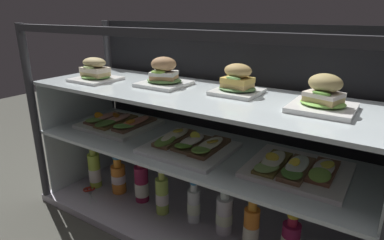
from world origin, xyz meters
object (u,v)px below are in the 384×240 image
at_px(open_sandwich_tray_right_of_center, 189,145).
at_px(juice_bottle_front_second, 224,214).
at_px(plated_roll_sandwich_left_of_center, 237,82).
at_px(plated_roll_sandwich_far_left, 95,72).
at_px(plated_roll_sandwich_center, 164,75).
at_px(open_sandwich_tray_far_left, 297,169).
at_px(kitchen_scissors, 90,191).
at_px(juice_bottle_front_right_end, 251,228).
at_px(juice_bottle_front_fourth, 290,240).
at_px(juice_bottle_front_middle, 162,195).
at_px(juice_bottle_back_center, 142,184).
at_px(juice_bottle_front_left_end, 95,170).
at_px(juice_bottle_tucked_behind, 118,177).
at_px(plated_roll_sandwich_right_of_center, 323,98).
at_px(open_sandwich_tray_near_left_corner, 118,123).
at_px(juice_bottle_back_right, 194,205).

bearing_deg(open_sandwich_tray_right_of_center, juice_bottle_front_second, 4.96).
bearing_deg(plated_roll_sandwich_left_of_center, open_sandwich_tray_right_of_center, -150.05).
xyz_separation_m(plated_roll_sandwich_far_left, plated_roll_sandwich_center, (0.33, 0.09, 0.00)).
distance_m(plated_roll_sandwich_far_left, open_sandwich_tray_far_left, 0.97).
relative_size(plated_roll_sandwich_left_of_center, kitchen_scissors, 1.08).
bearing_deg(plated_roll_sandwich_center, plated_roll_sandwich_far_left, -165.09).
distance_m(plated_roll_sandwich_far_left, juice_bottle_front_right_end, 0.96).
bearing_deg(juice_bottle_front_fourth, juice_bottle_front_middle, -177.98).
xyz_separation_m(plated_roll_sandwich_far_left, juice_bottle_back_center, (0.21, 0.04, -0.53)).
xyz_separation_m(juice_bottle_front_left_end, juice_bottle_front_second, (0.75, 0.04, -0.01)).
bearing_deg(juice_bottle_front_fourth, juice_bottle_tucked_behind, 179.88).
xyz_separation_m(open_sandwich_tray_right_of_center, juice_bottle_front_fourth, (0.45, 0.00, -0.28)).
height_order(plated_roll_sandwich_center, juice_bottle_front_fourth, plated_roll_sandwich_center).
height_order(plated_roll_sandwich_left_of_center, kitchen_scissors, plated_roll_sandwich_left_of_center).
relative_size(plated_roll_sandwich_left_of_center, juice_bottle_front_fourth, 0.87).
bearing_deg(plated_roll_sandwich_right_of_center, open_sandwich_tray_near_left_corner, 179.75).
xyz_separation_m(juice_bottle_front_middle, kitchen_scissors, (-0.43, -0.06, -0.08)).
relative_size(open_sandwich_tray_far_left, juice_bottle_front_right_end, 1.46).
bearing_deg(plated_roll_sandwich_left_of_center, juice_bottle_front_middle, -159.72).
bearing_deg(juice_bottle_tucked_behind, kitchen_scissors, -146.77).
bearing_deg(open_sandwich_tray_right_of_center, plated_roll_sandwich_left_of_center, 29.95).
bearing_deg(plated_roll_sandwich_far_left, juice_bottle_front_middle, 2.26).
relative_size(juice_bottle_front_left_end, juice_bottle_back_right, 1.14).
distance_m(juice_bottle_back_center, kitchen_scissors, 0.31).
relative_size(juice_bottle_front_left_end, juice_bottle_front_fourth, 1.14).
bearing_deg(juice_bottle_front_left_end, open_sandwich_tray_right_of_center, 2.14).
height_order(juice_bottle_tucked_behind, juice_bottle_front_fourth, same).
bearing_deg(kitchen_scissors, open_sandwich_tray_right_of_center, 8.07).
height_order(plated_roll_sandwich_center, juice_bottle_back_right, plated_roll_sandwich_center).
relative_size(open_sandwich_tray_near_left_corner, juice_bottle_front_fourth, 1.70).
height_order(open_sandwich_tray_far_left, juice_bottle_back_right, open_sandwich_tray_far_left).
height_order(plated_roll_sandwich_left_of_center, open_sandwich_tray_right_of_center, plated_roll_sandwich_left_of_center).
relative_size(juice_bottle_tucked_behind, juice_bottle_back_right, 1.00).
bearing_deg(open_sandwich_tray_near_left_corner, juice_bottle_back_center, -12.22).
xyz_separation_m(juice_bottle_front_second, juice_bottle_front_right_end, (0.13, -0.03, 0.01)).
bearing_deg(juice_bottle_back_right, juice_bottle_front_right_end, -5.58).
bearing_deg(juice_bottle_front_left_end, plated_roll_sandwich_center, 10.52).
xyz_separation_m(open_sandwich_tray_right_of_center, kitchen_scissors, (-0.57, -0.08, -0.36)).
height_order(open_sandwich_tray_right_of_center, juice_bottle_front_left_end, open_sandwich_tray_right_of_center).
relative_size(open_sandwich_tray_far_left, juice_bottle_front_middle, 1.54).
relative_size(plated_roll_sandwich_left_of_center, open_sandwich_tray_near_left_corner, 0.51).
bearing_deg(juice_bottle_back_right, plated_roll_sandwich_center, 165.29).
height_order(open_sandwich_tray_far_left, juice_bottle_front_fourth, open_sandwich_tray_far_left).
distance_m(open_sandwich_tray_right_of_center, juice_bottle_tucked_behind, 0.52).
bearing_deg(plated_roll_sandwich_left_of_center, juice_bottle_front_second, -87.16).
bearing_deg(plated_roll_sandwich_right_of_center, juice_bottle_tucked_behind, -177.79).
height_order(plated_roll_sandwich_center, kitchen_scissors, plated_roll_sandwich_center).
xyz_separation_m(open_sandwich_tray_far_left, juice_bottle_front_second, (-0.27, -0.01, -0.28)).
relative_size(plated_roll_sandwich_right_of_center, juice_bottle_back_center, 0.82).
relative_size(plated_roll_sandwich_center, juice_bottle_front_left_end, 0.86).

